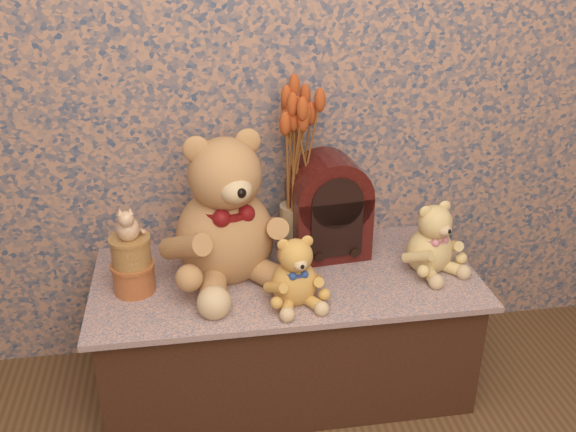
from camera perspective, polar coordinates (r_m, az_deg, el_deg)
name	(u,v)px	position (r m, az deg, el deg)	size (l,w,h in m)	color
display_shelf	(286,330)	(2.25, -0.20, -10.07)	(1.26, 0.58, 0.44)	#3B5179
teddy_large	(224,200)	(2.04, -5.72, 1.40)	(0.42, 0.50, 0.53)	#AB7742
teddy_medium	(295,267)	(1.94, 0.59, -4.51)	(0.19, 0.22, 0.24)	#B68333
teddy_small	(431,234)	(2.16, 12.56, -1.55)	(0.21, 0.25, 0.26)	tan
cathedral_radio	(329,205)	(2.19, 3.61, 0.94)	(0.26, 0.19, 0.36)	#3C0D0B
ceramic_vase	(295,229)	(2.23, 0.64, -1.14)	(0.11, 0.11, 0.18)	tan
dried_stalks	(296,143)	(2.11, 0.68, 6.50)	(0.24, 0.24, 0.45)	#BA4A1D
biscuit_tin_lower	(134,278)	(2.08, -13.48, -5.34)	(0.13, 0.13, 0.09)	#C8893A
biscuit_tin_upper	(131,252)	(2.04, -13.75, -3.09)	(0.12, 0.12, 0.09)	#D0B55B
cat_figurine	(127,221)	(1.99, -14.06, -0.46)	(0.08, 0.09, 0.12)	silver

